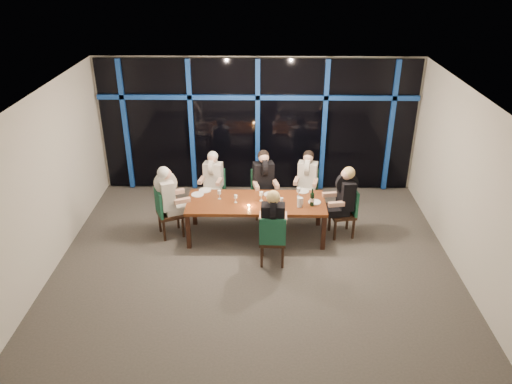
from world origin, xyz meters
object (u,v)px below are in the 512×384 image
(diner_far_right, at_px, (307,173))
(diner_end_left, at_px, (168,191))
(chair_far_right, at_px, (307,188))
(chair_near_mid, at_px, (273,238))
(water_pitcher, at_px, (300,202))
(chair_far_mid, at_px, (263,190))
(dining_table, at_px, (256,205))
(chair_end_left, at_px, (165,210))
(diner_near_mid, at_px, (273,216))
(diner_far_mid, at_px, (264,174))
(wine_bottle, at_px, (312,199))
(diner_far_left, at_px, (213,173))
(diner_end_right, at_px, (344,192))
(chair_end_right, at_px, (347,210))
(chair_far_left, at_px, (214,188))

(diner_far_right, xyz_separation_m, diner_end_left, (-2.68, -0.96, 0.05))
(chair_far_right, xyz_separation_m, diner_far_right, (-0.02, -0.08, 0.37))
(chair_near_mid, height_order, water_pitcher, chair_near_mid)
(chair_far_mid, relative_size, water_pitcher, 5.36)
(dining_table, relative_size, chair_end_left, 2.64)
(diner_far_right, bearing_deg, diner_near_mid, -98.54)
(diner_far_mid, xyz_separation_m, wine_bottle, (0.89, -0.98, -0.05))
(diner_near_mid, bearing_deg, diner_end_left, -22.64)
(diner_near_mid, bearing_deg, diner_far_mid, -82.44)
(wine_bottle, bearing_deg, chair_far_right, 89.22)
(diner_far_left, bearing_deg, wine_bottle, -19.92)
(diner_far_mid, height_order, diner_far_right, diner_far_mid)
(diner_far_left, xyz_separation_m, water_pitcher, (1.71, -1.19, -0.03))
(water_pitcher, bearing_deg, wine_bottle, 29.40)
(dining_table, xyz_separation_m, diner_far_left, (-0.91, 1.00, 0.19))
(dining_table, height_order, diner_near_mid, diner_near_mid)
(diner_far_left, xyz_separation_m, diner_end_right, (2.56, -0.92, 0.06))
(diner_far_mid, height_order, wine_bottle, diner_far_mid)
(chair_far_mid, height_order, diner_far_mid, diner_far_mid)
(chair_end_left, relative_size, water_pitcher, 5.41)
(chair_far_mid, distance_m, diner_end_right, 1.79)
(chair_far_mid, bearing_deg, chair_far_right, -3.38)
(diner_near_mid, bearing_deg, chair_far_mid, -82.11)
(dining_table, bearing_deg, diner_far_right, 43.84)
(diner_end_left, distance_m, wine_bottle, 2.69)
(chair_far_right, xyz_separation_m, diner_end_right, (0.60, -0.99, 0.41))
(diner_far_mid, distance_m, water_pitcher, 1.22)
(chair_far_mid, distance_m, chair_near_mid, 1.88)
(diner_end_right, bearing_deg, dining_table, -97.08)
(diner_near_mid, distance_m, water_pitcher, 0.86)
(chair_near_mid, xyz_separation_m, diner_far_left, (-1.20, 1.96, 0.32))
(chair_far_mid, distance_m, diner_near_mid, 1.84)
(diner_far_right, relative_size, diner_end_left, 0.95)
(chair_end_right, xyz_separation_m, diner_far_right, (-0.70, 0.90, 0.35))
(water_pitcher, bearing_deg, diner_far_mid, 142.17)
(diner_end_left, bearing_deg, diner_near_mid, -138.95)
(diner_far_mid, distance_m, diner_end_right, 1.69)
(wine_bottle, bearing_deg, chair_end_right, 18.57)
(dining_table, bearing_deg, chair_far_left, 129.71)
(chair_near_mid, distance_m, diner_far_mid, 1.84)
(chair_far_left, relative_size, diner_end_left, 0.95)
(diner_end_right, bearing_deg, chair_far_mid, -128.58)
(chair_far_left, bearing_deg, wine_bottle, -21.75)
(chair_far_left, relative_size, wine_bottle, 2.64)
(chair_far_right, relative_size, chair_near_mid, 0.95)
(chair_end_left, bearing_deg, chair_far_mid, -87.62)
(dining_table, distance_m, chair_far_mid, 0.94)
(dining_table, relative_size, diner_far_right, 2.86)
(dining_table, height_order, chair_far_left, chair_far_left)
(diner_far_mid, relative_size, water_pitcher, 5.22)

